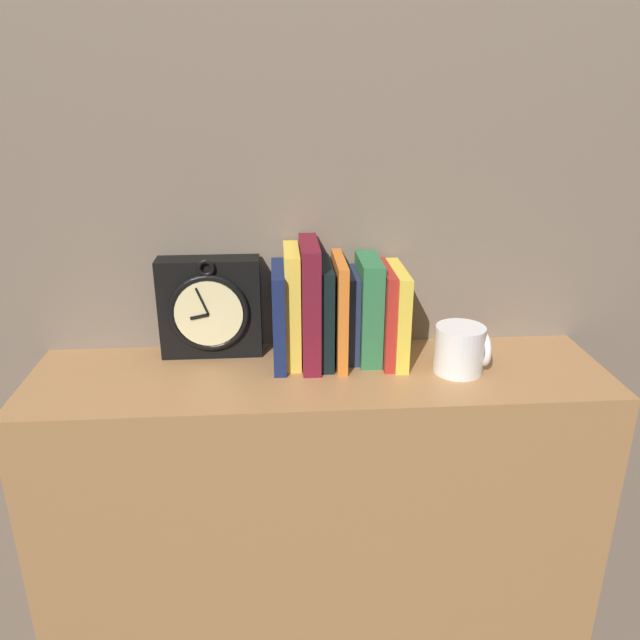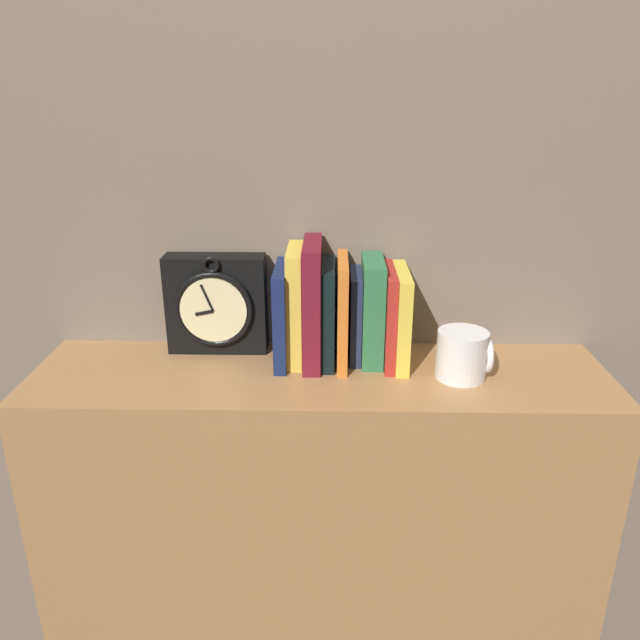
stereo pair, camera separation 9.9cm
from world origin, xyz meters
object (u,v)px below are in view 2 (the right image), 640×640
at_px(book_slot1_yellow, 295,305).
at_px(book_slot2_maroon, 312,303).
at_px(book_slot3_black, 328,313).
at_px(book_slot4_orange, 342,311).
at_px(book_slot0_navy, 282,315).
at_px(mug, 463,355).
at_px(book_slot5_navy, 355,316).
at_px(book_slot8_yellow, 400,317).
at_px(clock, 216,304).
at_px(book_slot7_red, 389,316).
at_px(book_slot6_green, 372,310).

xyz_separation_m(book_slot1_yellow, book_slot2_maroon, (0.03, -0.01, 0.01)).
bearing_deg(book_slot2_maroon, book_slot3_black, 11.14).
relative_size(book_slot3_black, book_slot4_orange, 0.95).
relative_size(book_slot0_navy, mug, 1.92).
relative_size(book_slot3_black, book_slot5_navy, 1.12).
relative_size(book_slot0_navy, book_slot8_yellow, 1.03).
distance_m(book_slot4_orange, book_slot5_navy, 0.04).
bearing_deg(book_slot4_orange, clock, 170.10).
relative_size(clock, book_slot7_red, 1.11).
xyz_separation_m(clock, book_slot5_navy, (0.28, -0.02, -0.01)).
height_order(book_slot6_green, book_slot7_red, book_slot6_green).
relative_size(book_slot2_maroon, book_slot4_orange, 1.16).
height_order(book_slot5_navy, book_slot6_green, book_slot6_green).
bearing_deg(book_slot8_yellow, book_slot4_orange, 179.63).
distance_m(book_slot2_maroon, book_slot4_orange, 0.06).
distance_m(book_slot3_black, book_slot6_green, 0.09).
relative_size(book_slot3_black, book_slot6_green, 0.97).
xyz_separation_m(book_slot3_black, book_slot4_orange, (0.03, -0.01, 0.01)).
xyz_separation_m(book_slot6_green, mug, (0.16, -0.08, -0.06)).
height_order(book_slot4_orange, book_slot8_yellow, book_slot4_orange).
xyz_separation_m(book_slot0_navy, book_slot4_orange, (0.12, -0.00, 0.01)).
relative_size(book_slot1_yellow, book_slot2_maroon, 0.94).
bearing_deg(book_slot2_maroon, book_slot1_yellow, 162.19).
distance_m(clock, mug, 0.49).
distance_m(book_slot3_black, book_slot5_navy, 0.06).
distance_m(book_slot1_yellow, book_slot5_navy, 0.12).
bearing_deg(book_slot4_orange, book_slot5_navy, 35.92).
distance_m(book_slot1_yellow, mug, 0.33).
xyz_separation_m(book_slot1_yellow, book_slot6_green, (0.15, 0.00, -0.01)).
distance_m(book_slot0_navy, book_slot8_yellow, 0.23).
distance_m(clock, book_slot4_orange, 0.25).
xyz_separation_m(clock, book_slot0_navy, (0.13, -0.04, -0.00)).
height_order(book_slot0_navy, book_slot8_yellow, book_slot0_navy).
xyz_separation_m(book_slot0_navy, mug, (0.34, -0.07, -0.05)).
bearing_deg(clock, book_slot2_maroon, -12.94).
bearing_deg(book_slot0_navy, book_slot3_black, 2.23).
bearing_deg(book_slot2_maroon, book_slot7_red, 1.13).
xyz_separation_m(book_slot2_maroon, book_slot3_black, (0.03, 0.01, -0.02)).
xyz_separation_m(book_slot7_red, mug, (0.13, -0.07, -0.05)).
distance_m(clock, book_slot7_red, 0.34).
height_order(book_slot4_orange, mug, book_slot4_orange).
bearing_deg(book_slot8_yellow, book_slot7_red, 172.74).
xyz_separation_m(book_slot4_orange, book_slot7_red, (0.09, 0.00, -0.01)).
relative_size(book_slot6_green, mug, 2.04).
xyz_separation_m(book_slot0_navy, book_slot1_yellow, (0.03, 0.01, 0.02)).
relative_size(book_slot2_maroon, mug, 2.41).
bearing_deg(clock, mug, -13.44).
relative_size(book_slot1_yellow, book_slot5_navy, 1.28).
relative_size(book_slot4_orange, mug, 2.08).
xyz_separation_m(clock, book_slot3_black, (0.22, -0.04, -0.00)).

